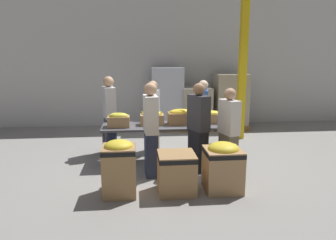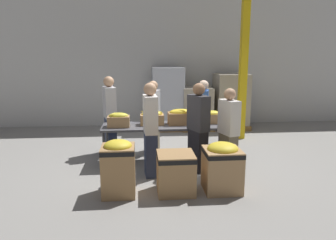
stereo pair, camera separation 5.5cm
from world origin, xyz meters
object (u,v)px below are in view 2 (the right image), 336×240
banana_box_0 (119,120)px  volunteer_4 (110,116)px  volunteer_0 (203,116)px  donation_bin_0 (118,166)px  banana_box_2 (181,117)px  donation_bin_1 (176,171)px  volunteer_5 (198,128)px  pallet_stack_0 (168,99)px  pallet_stack_1 (231,101)px  donation_bin_2 (222,165)px  banana_box_3 (211,117)px  support_pillar (244,59)px  pallet_stack_2 (196,109)px  volunteer_1 (151,130)px  volunteer_3 (228,132)px  sorting_table (166,127)px  volunteer_2 (153,117)px  banana_box_1 (152,118)px

banana_box_0 → volunteer_4: volunteer_4 is taller
volunteer_0 → donation_bin_0: bearing=-24.8°
banana_box_2 → donation_bin_1: size_ratio=0.78×
volunteer_5 → pallet_stack_0: pallet_stack_0 is taller
pallet_stack_0 → pallet_stack_1: (1.82, -0.06, -0.10)m
donation_bin_2 → volunteer_5: bearing=103.8°
banana_box_3 → donation_bin_1: bearing=-119.6°
banana_box_3 → support_pillar: size_ratio=0.12×
banana_box_0 → donation_bin_0: size_ratio=0.48×
donation_bin_1 → donation_bin_2: (0.74, 0.00, 0.08)m
banana_box_2 → donation_bin_0: (-1.15, -1.52, -0.45)m
volunteer_4 → volunteer_5: 2.10m
donation_bin_0 → banana_box_3: bearing=41.7°
support_pillar → pallet_stack_2: (-0.95, 1.14, -1.41)m
banana_box_3 → donation_bin_0: (-1.79, -1.59, -0.42)m
volunteer_1 → volunteer_5: size_ratio=1.02×
volunteer_1 → support_pillar: 3.57m
donation_bin_2 → volunteer_4: bearing=131.6°
banana_box_2 → donation_bin_0: banana_box_2 is taller
volunteer_3 → donation_bin_2: (-0.29, -0.72, -0.35)m
volunteer_3 → volunteer_4: (-2.20, 1.43, 0.06)m
banana_box_2 → volunteer_5: size_ratio=0.30×
volunteer_3 → support_pillar: (1.00, 2.41, 1.23)m
sorting_table → donation_bin_0: donation_bin_0 is taller
volunteer_3 → pallet_stack_0: bearing=-5.8°
volunteer_2 → donation_bin_0: size_ratio=1.80×
sorting_table → donation_bin_2: donation_bin_2 is taller
sorting_table → banana_box_3: 0.95m
banana_box_0 → donation_bin_2: bearing=-40.0°
volunteer_1 → pallet_stack_1: volunteer_1 is taller
volunteer_3 → pallet_stack_0: 3.73m
volunteer_5 → donation_bin_0: size_ratio=1.87×
sorting_table → banana_box_2: (0.30, 0.03, 0.21)m
banana_box_2 → volunteer_0: size_ratio=0.31×
volunteer_0 → support_pillar: bearing=144.8°
banana_box_2 → volunteer_5: 0.66m
volunteer_1 → pallet_stack_0: pallet_stack_0 is taller
volunteer_3 → pallet_stack_1: 3.74m
volunteer_4 → pallet_stack_2: size_ratio=1.40×
volunteer_4 → donation_bin_1: (1.17, -2.15, -0.49)m
volunteer_0 → pallet_stack_1: 2.51m
banana_box_3 → pallet_stack_0: 2.85m
volunteer_1 → volunteer_3: size_ratio=1.07×
banana_box_1 → pallet_stack_0: (0.57, 2.83, -0.03)m
banana_box_1 → volunteer_0: size_ratio=0.29×
sorting_table → volunteer_2: volunteer_2 is taller
volunteer_4 → donation_bin_2: size_ratio=2.11×
donation_bin_1 → pallet_stack_0: bearing=86.5°
banana_box_2 → donation_bin_2: (0.47, -1.52, -0.49)m
volunteer_1 → volunteer_2: 1.45m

